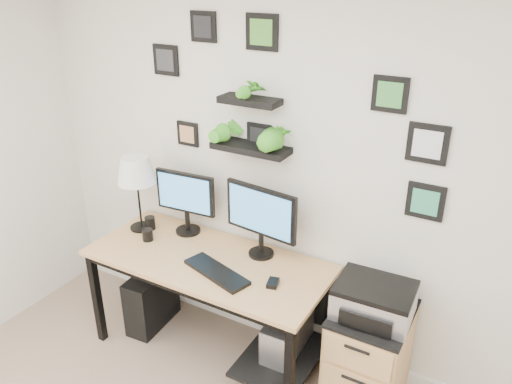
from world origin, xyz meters
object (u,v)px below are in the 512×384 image
Objects in this scene: desk at (216,273)px; pc_tower_black at (152,299)px; monitor_right at (261,216)px; monitor_left at (186,198)px; mug at (148,235)px; pc_tower_grey at (287,344)px; printer at (374,300)px; table_lamp at (136,172)px; file_cabinet at (368,357)px.

pc_tower_black is (-0.58, -0.02, -0.41)m from desk.
monitor_left is at bearing 178.68° from monitor_right.
pc_tower_grey is at bearing 4.68° from mug.
pc_tower_grey is at bearing -1.05° from pc_tower_black.
monitor_left is at bearing 174.03° from printer.
mug is at bearing -33.12° from pc_tower_black.
table_lamp reaches higher than pc_tower_grey.
table_lamp is 1.93m from file_cabinet.
file_cabinet is at bearing -0.40° from table_lamp.
pc_tower_black is at bearing -167.28° from monitor_right.
pc_tower_grey is (0.52, 0.04, -0.41)m from desk.
printer reaches higher than pc_tower_grey.
printer is (1.58, 0.08, -0.02)m from mug.
table_lamp is at bearing -173.82° from monitor_right.
pc_tower_grey is 0.54m from file_cabinet.
monitor_left reaches higher than desk.
monitor_left is at bearing 174.86° from file_cabinet.
monitor_right is 0.95× the size of table_lamp.
monitor_right is at bearing 15.44° from mug.
table_lamp is at bearing -160.64° from monitor_left.
pc_tower_black is 1.63m from file_cabinet.
table_lamp is at bearing 136.77° from pc_tower_black.
desk is 0.56m from monitor_left.
file_cabinet is (1.05, 0.06, -0.29)m from desk.
mug is 0.12× the size of file_cabinet.
table_lamp reaches higher than pc_tower_black.
pc_tower_black is at bearing -178.50° from desk.
printer is (0.00, -0.02, 0.43)m from file_cabinet.
pc_tower_grey is (1.20, -0.03, -0.97)m from table_lamp.
pc_tower_grey is at bearing 179.43° from printer.
pc_tower_black is at bearing -39.15° from table_lamp.
table_lamp is at bearing 178.92° from printer.
desk is 3.68× the size of pc_tower_black.
pc_tower_black is (0.10, -0.09, -0.97)m from table_lamp.
printer reaches higher than file_cabinet.
pc_tower_black is 0.99× the size of printer.
monitor_left reaches higher than printer.
monitor_left is 5.55× the size of mug.
mug is at bearing -175.32° from pc_tower_grey.
pc_tower_black is at bearing -137.83° from monitor_left.
desk reaches higher than pc_tower_grey.
pc_tower_grey is (1.04, 0.09, -0.57)m from mug.
monitor_right reaches higher than monitor_left.
monitor_right reaches higher than pc_tower_grey.
printer is at bearing 2.05° from desk.
printer is (0.53, -0.01, 0.55)m from pc_tower_grey.
pc_tower_grey is 1.03× the size of printer.
desk is 1.06m from printer.
monitor_left is at bearing 152.66° from desk.
mug is at bearing -164.56° from monitor_right.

